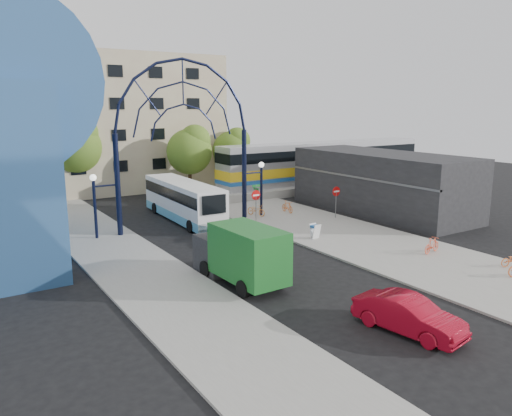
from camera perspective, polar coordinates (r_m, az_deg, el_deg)
ground at (r=25.81m, az=5.55°, el=-8.43°), size 120.00×120.00×0.00m
sidewalk_east at (r=33.75m, az=12.04°, el=-3.68°), size 8.00×56.00×0.12m
plaza_west at (r=27.81m, az=-13.08°, el=-7.06°), size 5.00×50.00×0.12m
gateway_arch at (r=36.25m, az=-8.28°, el=11.10°), size 13.64×0.44×12.10m
stop_sign at (r=37.44m, az=-0.00°, el=1.13°), size 0.80×0.07×2.50m
do_not_enter_sign at (r=39.59m, az=9.15°, el=1.54°), size 0.76×0.07×2.48m
street_name_sign at (r=38.12m, az=0.01°, el=1.53°), size 0.70×0.70×2.80m
sandwich_board at (r=33.41m, az=6.77°, el=-2.44°), size 0.55×0.61×0.99m
commercial_block_east at (r=42.98m, az=14.15°, el=2.84°), size 6.00×16.00×5.00m
apartment_block at (r=56.59m, az=-15.38°, el=9.41°), size 20.00×12.10×14.00m
train_platform at (r=54.61m, az=7.75°, el=2.68°), size 32.00×5.00×0.80m
train_car at (r=54.28m, az=7.82°, el=5.29°), size 25.10×3.05×4.20m
tree_north_a at (r=49.82m, az=-7.48°, el=6.70°), size 4.48×4.48×7.00m
tree_north_b at (r=50.27m, az=-19.93°, el=6.91°), size 5.12×5.12×8.00m
tree_north_c at (r=54.41m, az=-2.63°, el=6.85°), size 4.16×4.16×6.50m
city_bus at (r=39.35m, az=-8.30°, el=0.90°), size 2.89×11.03×3.00m
green_truck at (r=25.21m, az=-1.88°, el=-5.25°), size 2.50×6.08×3.03m
black_suv at (r=32.60m, az=-1.72°, el=-2.98°), size 3.28×4.72×1.20m
red_sedan at (r=20.99m, az=17.02°, el=-11.61°), size 2.29×4.65×1.47m
bike_near_a at (r=40.06m, az=0.02°, el=-0.21°), size 1.12×1.89×0.94m
bike_near_b at (r=41.35m, az=3.61°, el=0.14°), size 0.53×1.59×0.95m
bike_far_b at (r=31.84m, az=19.46°, el=-4.02°), size 1.65×0.71×0.96m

